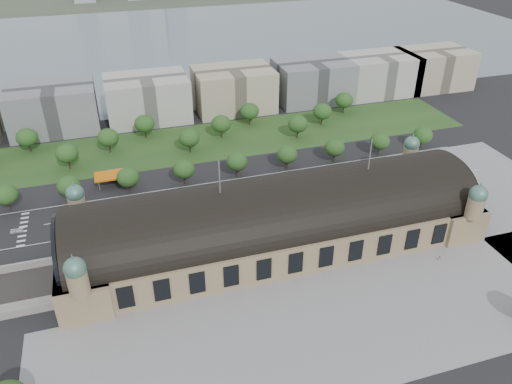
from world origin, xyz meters
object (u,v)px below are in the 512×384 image
object	(u,v)px
parked_car_4	(152,230)
bus_west	(241,199)
traffic_car_5	(351,165)
bus_east	(272,196)
pedestrian_0	(439,258)
parked_car_3	(153,224)
traffic_car_0	(16,231)
parked_car_0	(70,241)
parked_car_6	(212,214)
traffic_car_2	(75,225)
traffic_car_4	(268,201)
parked_car_2	(87,237)
parked_car_1	(61,242)
traffic_car_6	(433,165)
traffic_car_3	(170,204)
petrol_station	(114,175)
parked_car_5	(167,227)
bus_mid	(275,198)

from	to	relation	value
parked_car_4	bus_west	size ratio (longest dim) A/B	0.37
traffic_car_5	bus_east	distance (m)	48.16
bus_east	pedestrian_0	bearing A→B (deg)	-136.69
parked_car_3	bus_west	xyz separation A→B (m)	(37.41, 5.74, 1.09)
traffic_car_0	bus_east	size ratio (longest dim) A/B	0.35
parked_car_0	parked_car_6	xyz separation A→B (m)	(54.56, 2.45, 0.04)
traffic_car_2	traffic_car_4	xyz separation A→B (m)	(77.05, -5.62, -0.02)
parked_car_2	parked_car_1	bearing A→B (deg)	-124.49
traffic_car_0	parked_car_1	xyz separation A→B (m)	(16.35, -12.44, -0.12)
traffic_car_5	traffic_car_6	world-z (taller)	traffic_car_6
traffic_car_5	parked_car_3	distance (m)	97.89
parked_car_1	parked_car_2	world-z (taller)	parked_car_2
traffic_car_0	traffic_car_5	distance (m)	146.20
parked_car_0	parked_car_6	world-z (taller)	parked_car_6
parked_car_1	parked_car_6	size ratio (longest dim) A/B	0.87
traffic_car_0	traffic_car_2	world-z (taller)	traffic_car_0
traffic_car_4	parked_car_1	distance (m)	82.13
traffic_car_2	bus_east	size ratio (longest dim) A/B	0.35
traffic_car_0	traffic_car_3	world-z (taller)	traffic_car_0
petrol_station	parked_car_1	xyz separation A→B (m)	(-21.85, -42.13, -2.27)
traffic_car_2	parked_car_1	distance (m)	11.45
parked_car_5	bus_mid	xyz separation A→B (m)	(46.06, 6.00, 1.08)
bus_mid	petrol_station	bearing A→B (deg)	53.74
traffic_car_6	parked_car_1	bearing A→B (deg)	-92.14
traffic_car_5	parked_car_3	world-z (taller)	parked_car_3
parked_car_2	parked_car_6	distance (m)	48.41
bus_west	bus_east	bearing A→B (deg)	-93.26
parked_car_2	parked_car_5	world-z (taller)	parked_car_5
parked_car_2	pedestrian_0	distance (m)	128.38
parked_car_5	parked_car_6	bearing A→B (deg)	75.08
parked_car_2	parked_car_4	bearing A→B (deg)	49.75
traffic_car_5	bus_mid	xyz separation A→B (m)	(-44.61, -19.13, 1.21)
traffic_car_2	parked_car_2	distance (m)	11.17
traffic_car_4	traffic_car_5	size ratio (longest dim) A/B	0.94
traffic_car_4	traffic_car_5	world-z (taller)	traffic_car_5
parked_car_2	parked_car_3	distance (m)	24.58
traffic_car_4	traffic_car_3	bearing A→B (deg)	-101.88
parked_car_6	parked_car_2	bearing A→B (deg)	-119.27
traffic_car_0	traffic_car_2	xyz separation A→B (m)	(21.30, -2.11, -0.15)
traffic_car_2	parked_car_3	size ratio (longest dim) A/B	1.09
parked_car_4	traffic_car_0	bearing A→B (deg)	-142.36
traffic_car_2	traffic_car_3	size ratio (longest dim) A/B	0.86
petrol_station	traffic_car_0	bearing A→B (deg)	-142.14
traffic_car_6	traffic_car_5	bearing A→B (deg)	-113.45
traffic_car_5	parked_car_3	bearing A→B (deg)	103.55
petrol_station	traffic_car_0	world-z (taller)	petrol_station
parked_car_2	pedestrian_0	size ratio (longest dim) A/B	3.12
traffic_car_0	traffic_car_2	bearing A→B (deg)	84.89
traffic_car_6	bus_east	world-z (taller)	bus_east
traffic_car_2	parked_car_2	size ratio (longest dim) A/B	0.87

